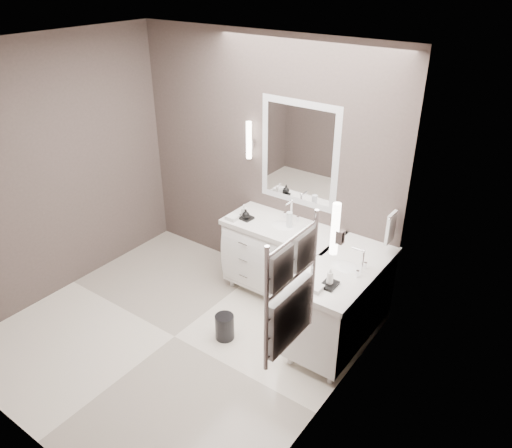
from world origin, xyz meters
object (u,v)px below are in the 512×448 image
Objects in this scene: vanity_right at (341,299)px; towel_ladder at (290,297)px; waste_bin at (225,327)px; vanity_back at (282,256)px.

vanity_right is 1.38× the size of towel_ladder.
waste_bin is at bearing -145.98° from vanity_right.
waste_bin is (-0.04, -0.94, -0.36)m from vanity_back.
vanity_back is 0.93m from vanity_right.
vanity_back is at bearing 159.62° from vanity_right.
vanity_right is (0.88, -0.33, 0.00)m from vanity_back.
vanity_back is at bearing 124.10° from towel_ladder.
vanity_right reaches higher than waste_bin.
waste_bin is at bearing -92.32° from vanity_back.
towel_ladder reaches higher than vanity_right.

